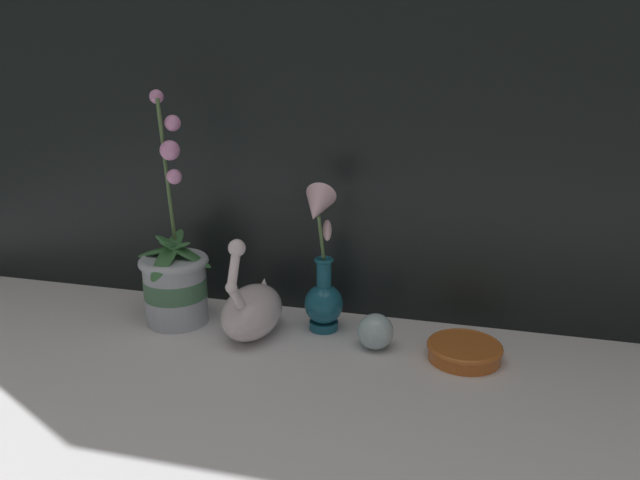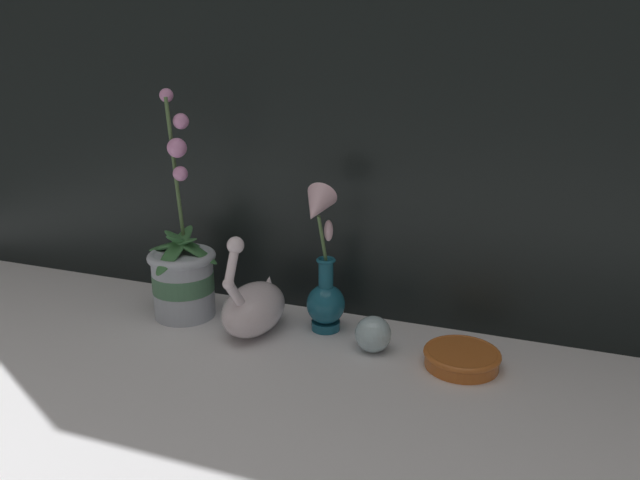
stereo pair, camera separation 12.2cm
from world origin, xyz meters
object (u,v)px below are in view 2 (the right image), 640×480
object	(u,v)px
swan_figurine	(254,306)
blue_vase	(323,277)
orchid_potted_plant	(183,273)
amber_dish	(462,357)
glass_sphere	(373,334)

from	to	relation	value
swan_figurine	blue_vase	world-z (taller)	blue_vase
orchid_potted_plant	amber_dish	bearing A→B (deg)	-1.78
swan_figurine	amber_dish	world-z (taller)	swan_figurine
swan_figurine	glass_sphere	world-z (taller)	swan_figurine
swan_figurine	blue_vase	distance (m)	0.16
glass_sphere	amber_dish	size ratio (longest dim) A/B	0.50
swan_figurine	amber_dish	size ratio (longest dim) A/B	1.58
amber_dish	glass_sphere	bearing A→B (deg)	179.35
swan_figurine	blue_vase	xyz separation A→B (m)	(0.14, 0.05, 0.06)
swan_figurine	blue_vase	size ratio (longest dim) A/B	0.70
orchid_potted_plant	amber_dish	world-z (taller)	orchid_potted_plant
glass_sphere	amber_dish	bearing A→B (deg)	-0.65
swan_figurine	glass_sphere	size ratio (longest dim) A/B	3.17
swan_figurine	amber_dish	distance (m)	0.43
orchid_potted_plant	amber_dish	distance (m)	0.62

